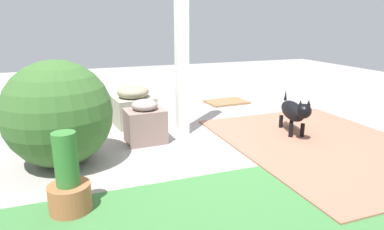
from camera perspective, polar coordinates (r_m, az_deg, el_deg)
ground_plane at (r=3.88m, az=2.26°, el=-3.10°), size 12.00×12.00×0.00m
brick_path at (r=3.78m, az=20.96°, el=-4.54°), size 1.80×2.40×0.02m
porch_pillar at (r=3.69m, az=-1.75°, el=13.92°), size 0.12×0.12×2.27m
stone_planter_nearest at (r=4.20m, az=-9.69°, el=1.49°), size 0.50×0.46×0.49m
stone_planter_near at (r=3.59m, az=-7.82°, el=-1.27°), size 0.41×0.34×0.46m
round_shrub at (r=3.16m, az=-21.43°, el=0.21°), size 0.93×0.93×0.93m
terracotta_pot_spiky at (r=4.18m, az=-24.28°, el=1.26°), size 0.22×0.22×0.65m
terracotta_pot_tall at (r=2.44m, az=-19.88°, el=-10.76°), size 0.28×0.28×0.55m
terracotta_pot_broad at (r=4.34m, az=-17.48°, el=1.42°), size 0.35×0.35×0.41m
dog at (r=3.93m, az=16.63°, el=0.56°), size 0.34×0.67×0.46m
doormat at (r=5.33m, az=5.77°, el=2.17°), size 0.64×0.46×0.03m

